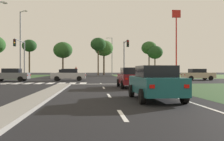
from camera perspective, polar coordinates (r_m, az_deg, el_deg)
ground_plane at (r=32.09m, az=-9.24°, el=-2.41°), size 200.00×200.00×0.00m
grass_verge_far_right at (r=60.96m, az=17.44°, el=-1.21°), size 35.00×35.00×0.01m
median_island_near at (r=13.27m, az=-15.81°, el=-5.70°), size 1.20×22.00×0.14m
median_island_far at (r=57.03m, az=-7.24°, el=-1.23°), size 1.20×36.00×0.14m
lane_dash_near at (r=7.86m, az=2.37°, el=-10.22°), size 0.14×2.00×0.01m
lane_dash_second at (r=13.78m, az=-0.71°, el=-5.76°), size 0.14×2.00×0.01m
lane_dash_third at (r=19.74m, az=-1.92°, el=-3.98°), size 0.14×2.00×0.01m
lane_dash_fourth at (r=25.73m, az=-2.56°, el=-3.02°), size 0.14×2.00×0.01m
edge_line_right at (r=14.67m, az=12.44°, el=-5.40°), size 0.14×24.00×0.01m
stop_bar_near at (r=25.03m, az=-1.81°, el=-3.11°), size 6.40×0.50×0.01m
crosswalk_bar_near at (r=28.25m, az=-23.17°, el=-2.75°), size 0.70×2.80×0.01m
crosswalk_bar_second at (r=27.91m, az=-20.93°, el=-2.78°), size 0.70×2.80×0.01m
crosswalk_bar_third at (r=27.61m, az=-18.64°, el=-2.81°), size 0.70×2.80×0.01m
crosswalk_bar_fourth at (r=27.35m, az=-16.29°, el=-2.84°), size 0.70×2.80×0.01m
crosswalk_bar_fifth at (r=27.15m, az=-13.91°, el=-2.86°), size 0.70×2.80×0.01m
crosswalk_bar_sixth at (r=26.98m, az=-11.50°, el=-2.88°), size 0.70×2.80×0.01m
crosswalk_bar_seventh at (r=26.87m, az=-9.06°, el=-2.89°), size 0.70×2.80×0.01m
crosswalk_bar_eighth at (r=26.81m, az=-6.61°, el=-2.90°), size 0.70×2.80×0.01m
car_teal_near at (r=11.90m, az=9.83°, el=-2.74°), size 2.00×4.44×1.61m
car_red_second at (r=65.55m, az=-9.01°, el=-0.42°), size 2.06×4.53×1.56m
car_maroon_third at (r=20.10m, az=4.41°, el=-1.59°), size 1.99×4.40×1.60m
car_navy_fourth at (r=53.53m, az=-9.94°, el=-0.55°), size 1.97×4.28×1.54m
car_beige_fifth at (r=36.38m, az=19.09°, el=-0.85°), size 4.35×2.01×1.57m
car_grey_sixth at (r=33.28m, az=-22.15°, el=-0.92°), size 4.45×1.97×1.60m
car_black_seventh at (r=44.13m, az=-10.91°, el=-0.71°), size 2.03×4.31×1.51m
car_silver_eighth at (r=33.13m, az=-9.86°, el=-0.94°), size 4.47×1.95×1.58m
traffic_signal_far_right at (r=37.47m, az=3.08°, el=4.12°), size 0.32×4.38×5.90m
traffic_signal_far_left at (r=38.19m, az=-20.13°, el=4.01°), size 0.32×5.12×5.80m
street_lamp_third at (r=40.48m, az=-20.17°, el=6.18°), size 1.53×1.54×10.33m
street_lamp_fourth at (r=70.40m, az=-0.09°, el=3.68°), size 1.88×0.85×10.53m
pedestrian_at_median at (r=42.25m, az=-8.24°, el=-0.08°), size 0.34×0.34×1.85m
fastfood_pole_sign at (r=55.32m, az=14.52°, el=9.16°), size 1.80×0.40×14.17m
treeline_second at (r=69.25m, az=-18.40°, el=5.34°), size 3.78×3.78×9.42m
treeline_third at (r=68.94m, az=-11.18°, el=4.59°), size 5.14×5.14×9.01m
treeline_fourth at (r=64.58m, az=-3.18°, el=5.97°), size 3.97×3.97×9.76m
treeline_fifth at (r=69.49m, az=-1.86°, el=5.10°), size 5.14×5.14×9.67m
treeline_sixth at (r=66.34m, az=9.81°, el=4.11°), size 4.08×4.08×7.79m
treeline_seventh at (r=67.43m, az=8.49°, el=5.12°), size 4.09×4.09×9.07m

